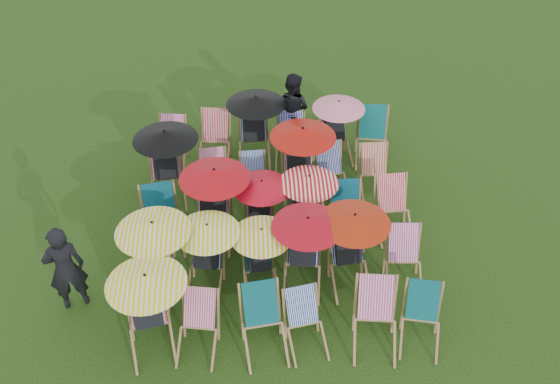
{
  "coord_description": "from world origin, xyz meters",
  "views": [
    {
      "loc": [
        -0.37,
        -7.95,
        7.74
      ],
      "look_at": [
        0.04,
        0.2,
        0.9
      ],
      "focal_mm": 40.0,
      "sensor_mm": 36.0,
      "label": 1
    }
  ],
  "objects_px": {
    "deckchair_0": "(148,312)",
    "deckchair_29": "(372,137)",
    "person_rear": "(292,110)",
    "person_left": "(65,268)",
    "deckchair_5": "(422,321)"
  },
  "relations": [
    {
      "from": "deckchair_0",
      "to": "deckchair_5",
      "type": "xyz_separation_m",
      "value": [
        3.95,
        -0.15,
        -0.27
      ]
    },
    {
      "from": "person_rear",
      "to": "deckchair_5",
      "type": "bearing_deg",
      "value": 136.09
    },
    {
      "from": "deckchair_5",
      "to": "person_left",
      "type": "xyz_separation_m",
      "value": [
        -5.28,
        0.98,
        0.36
      ]
    },
    {
      "from": "deckchair_5",
      "to": "deckchair_29",
      "type": "xyz_separation_m",
      "value": [
        0.02,
        4.59,
        0.06
      ]
    },
    {
      "from": "deckchair_29",
      "to": "person_left",
      "type": "distance_m",
      "value": 6.42
    },
    {
      "from": "deckchair_29",
      "to": "person_rear",
      "type": "bearing_deg",
      "value": 166.3
    },
    {
      "from": "deckchair_5",
      "to": "person_rear",
      "type": "relative_size",
      "value": 0.56
    },
    {
      "from": "deckchair_0",
      "to": "person_rear",
      "type": "relative_size",
      "value": 0.83
    },
    {
      "from": "deckchair_0",
      "to": "deckchair_29",
      "type": "distance_m",
      "value": 5.96
    },
    {
      "from": "deckchair_5",
      "to": "person_rear",
      "type": "height_order",
      "value": "person_rear"
    },
    {
      "from": "deckchair_5",
      "to": "person_left",
      "type": "distance_m",
      "value": 5.38
    },
    {
      "from": "deckchair_0",
      "to": "person_left",
      "type": "height_order",
      "value": "person_left"
    },
    {
      "from": "person_left",
      "to": "person_rear",
      "type": "xyz_separation_m",
      "value": [
        3.71,
        4.23,
        0.01
      ]
    },
    {
      "from": "deckchair_29",
      "to": "person_rear",
      "type": "height_order",
      "value": "person_rear"
    },
    {
      "from": "person_left",
      "to": "deckchair_5",
      "type": "bearing_deg",
      "value": 150.35
    }
  ]
}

